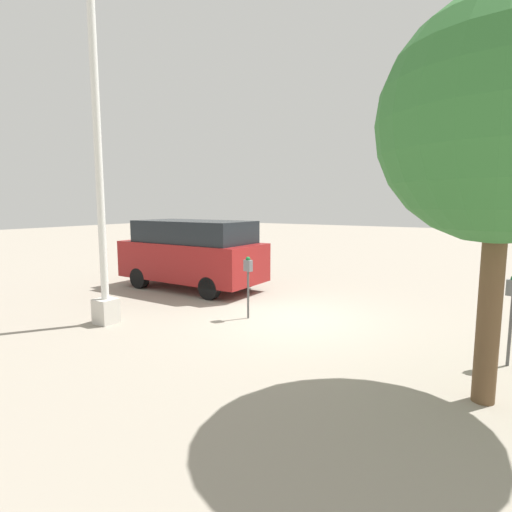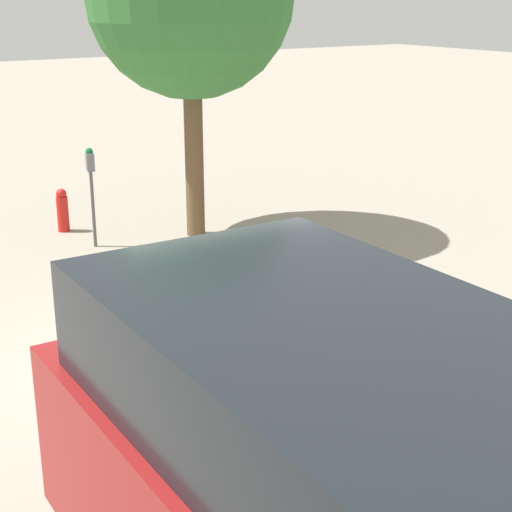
{
  "view_description": "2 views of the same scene",
  "coord_description": "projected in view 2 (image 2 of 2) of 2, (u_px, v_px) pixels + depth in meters",
  "views": [
    {
      "loc": [
        -4.14,
        8.08,
        2.63
      ],
      "look_at": [
        0.99,
        -0.14,
        1.37
      ],
      "focal_mm": 28.0,
      "sensor_mm": 36.0,
      "label": 1
    },
    {
      "loc": [
        6.48,
        -3.58,
        3.62
      ],
      "look_at": [
        0.99,
        0.01,
        1.44
      ],
      "focal_mm": 55.0,
      "sensor_mm": 36.0,
      "label": 2
    }
  ],
  "objects": [
    {
      "name": "ground_plane",
      "position": [
        203.0,
        362.0,
        8.15
      ],
      "size": [
        80.0,
        80.0,
        0.0
      ],
      "primitive_type": "plane",
      "color": "gray"
    },
    {
      "name": "parking_meter_far",
      "position": [
        91.0,
        175.0,
        11.53
      ],
      "size": [
        0.22,
        0.15,
        1.51
      ],
      "rotation": [
        0.0,
        0.0,
        -0.24
      ],
      "color": "#4C4C4C",
      "rests_on": "ground"
    },
    {
      "name": "fire_hydrant",
      "position": [
        63.0,
        210.0,
        12.54
      ],
      "size": [
        0.19,
        0.19,
        0.7
      ],
      "color": "red",
      "rests_on": "ground"
    },
    {
      "name": "parking_meter_near",
      "position": [
        290.0,
        278.0,
        7.47
      ],
      "size": [
        0.22,
        0.15,
        1.44
      ],
      "rotation": [
        0.0,
        0.0,
        -0.24
      ],
      "color": "#4C4C4C",
      "rests_on": "ground"
    }
  ]
}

